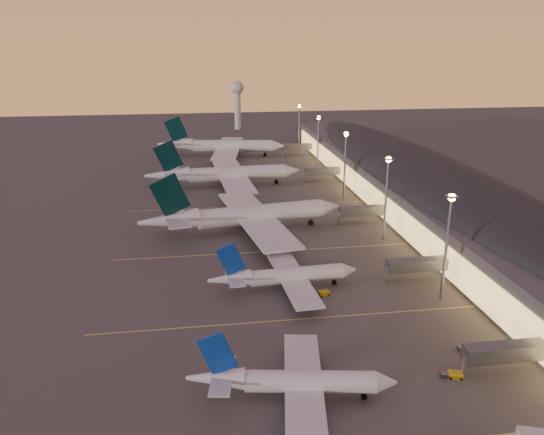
{
  "coord_description": "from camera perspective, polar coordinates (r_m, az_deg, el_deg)",
  "views": [
    {
      "loc": [
        -20.37,
        -106.4,
        58.26
      ],
      "look_at": [
        2.0,
        45.0,
        7.0
      ],
      "focal_mm": 35.0,
      "sensor_mm": 36.0,
      "label": 1
    }
  ],
  "objects": [
    {
      "name": "baggage_tug_c",
      "position": [
        128.97,
        5.39,
        -8.16
      ],
      "size": [
        4.09,
        2.31,
        1.15
      ],
      "rotation": [
        0.0,
        0.0,
        0.21
      ],
      "color": "#C19A13",
      "rests_on": "ground"
    },
    {
      "name": "ground",
      "position": [
        123.0,
        2.17,
        -9.77
      ],
      "size": [
        700.0,
        700.0,
        0.0
      ],
      "primitive_type": "plane",
      "color": "#464341"
    },
    {
      "name": "airliner_wide_far",
      "position": [
        282.33,
        -5.5,
        7.66
      ],
      "size": [
        66.52,
        61.26,
        21.31
      ],
      "rotation": [
        0.0,
        0.0,
        -0.16
      ],
      "color": "silver",
      "rests_on": "ground"
    },
    {
      "name": "baggage_tug_a",
      "position": [
        105.71,
        18.84,
        -15.71
      ],
      "size": [
        4.09,
        2.45,
        1.14
      ],
      "rotation": [
        0.0,
        0.0,
        -0.26
      ],
      "color": "#C19A13",
      "rests_on": "ground"
    },
    {
      "name": "light_masts",
      "position": [
        184.96,
        9.6,
        5.54
      ],
      "size": [
        2.2,
        217.2,
        25.9
      ],
      "color": "gray",
      "rests_on": "ground"
    },
    {
      "name": "radar_tower",
      "position": [
        369.45,
        -3.74,
        12.83
      ],
      "size": [
        9.0,
        9.0,
        32.5
      ],
      "color": "silver",
      "rests_on": "ground"
    },
    {
      "name": "airliner_wide_mid",
      "position": [
        222.24,
        -5.17,
        4.65
      ],
      "size": [
        64.26,
        58.57,
        20.57
      ],
      "rotation": [
        0.0,
        0.0,
        0.06
      ],
      "color": "silver",
      "rests_on": "ground"
    },
    {
      "name": "airliner_narrow_south",
      "position": [
        94.08,
        2.13,
        -17.23
      ],
      "size": [
        35.81,
        32.33,
        12.8
      ],
      "rotation": [
        0.0,
        0.0,
        -0.16
      ],
      "color": "silver",
      "rests_on": "ground"
    },
    {
      "name": "airliner_wide_near",
      "position": [
        168.12,
        -3.01,
        0.17
      ],
      "size": [
        65.58,
        60.39,
        21.01
      ],
      "rotation": [
        0.0,
        0.0,
        0.15
      ],
      "color": "silver",
      "rests_on": "ground"
    },
    {
      "name": "lane_markings",
      "position": [
        158.87,
        -0.45,
        -2.99
      ],
      "size": [
        90.0,
        180.36,
        0.0
      ],
      "color": "#D8C659",
      "rests_on": "ground"
    },
    {
      "name": "baggage_tug_b",
      "position": [
        114.63,
        20.41,
        -13.03
      ],
      "size": [
        3.98,
        2.1,
        1.13
      ],
      "rotation": [
        0.0,
        0.0,
        -0.16
      ],
      "color": "#C19A13",
      "rests_on": "ground"
    },
    {
      "name": "terminal_building",
      "position": [
        202.97,
        15.81,
        3.7
      ],
      "size": [
        56.35,
        255.0,
        17.46
      ],
      "color": "#4A4A4F",
      "rests_on": "ground"
    },
    {
      "name": "airliner_narrow_north",
      "position": [
        130.45,
        1.32,
        -6.33
      ],
      "size": [
        37.42,
        33.46,
        13.37
      ],
      "rotation": [
        0.0,
        0.0,
        0.06
      ],
      "color": "silver",
      "rests_on": "ground"
    }
  ]
}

